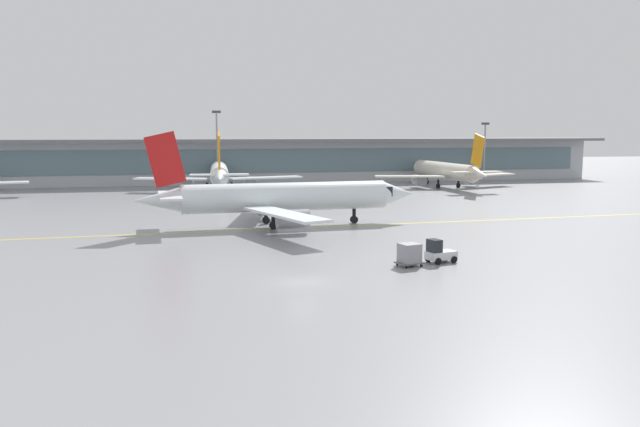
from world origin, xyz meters
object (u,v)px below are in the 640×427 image
Objects in this scene: baggage_tug at (439,253)px; cargo_dolly_lead at (409,254)px; gate_airplane_2 at (445,171)px; gate_airplane_1 at (219,173)px; apron_light_mast_1 at (217,145)px; apron_light_mast_2 at (485,149)px; taxiing_regional_jet at (282,198)px.

cargo_dolly_lead is at bearing 180.00° from baggage_tug.
cargo_dolly_lead is (-33.78, -70.73, -2.21)m from gate_airplane_2.
gate_airplane_1 is 12.84m from apron_light_mast_1.
apron_light_mast_2 is at bearing -1.80° from apron_light_mast_1.
cargo_dolly_lead is (6.86, -25.20, -2.37)m from taxiing_regional_jet.
cargo_dolly_lead is 0.18× the size of apron_light_mast_2.
gate_airplane_1 is at bearing 85.15° from gate_airplane_2.
gate_airplane_1 is 45.14m from gate_airplane_2.
gate_airplane_2 is 18.86m from apron_light_mast_2.
baggage_tug is 0.19× the size of apron_light_mast_1.
apron_light_mast_1 is at bearing 70.51° from gate_airplane_2.
baggage_tug is at bearing -70.72° from taxiing_regional_jet.
apron_light_mast_2 is (59.43, 9.94, 3.88)m from gate_airplane_1.
apron_light_mast_2 is (48.10, 82.33, 6.20)m from cargo_dolly_lead.
gate_airplane_1 is 73.31m from cargo_dolly_lead.
taxiing_regional_jet reaches higher than baggage_tug.
apron_light_mast_2 reaches higher than taxiing_regional_jet.
apron_light_mast_1 is at bearing 1.40° from gate_airplane_1.
baggage_tug is at bearing -80.51° from apron_light_mast_1.
apron_light_mast_2 reaches higher than gate_airplane_2.
gate_airplane_2 is 0.95× the size of taxiing_regional_jet.
gate_airplane_1 is 1.03× the size of gate_airplane_2.
baggage_tug is at bearing -0.00° from cargo_dolly_lead.
gate_airplane_1 is at bearing -170.50° from apron_light_mast_2.
gate_airplane_2 is 13.51× the size of cargo_dolly_lead.
taxiing_regional_jet is 79.37m from apron_light_mast_2.
gate_airplane_2 is at bearing -16.75° from apron_light_mast_1.
apron_light_mast_1 is (-13.94, 83.41, 7.53)m from baggage_tug.
cargo_dolly_lead is (-3.03, -0.78, 0.16)m from baggage_tug.
taxiing_regional_jet reaches higher than cargo_dolly_lead.
baggage_tug is at bearing -118.93° from apron_light_mast_2.
taxiing_regional_jet reaches higher than gate_airplane_1.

